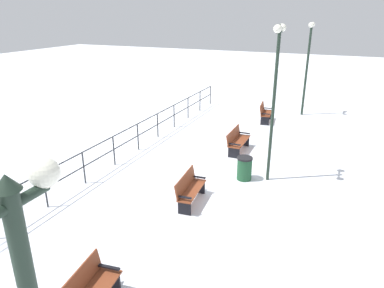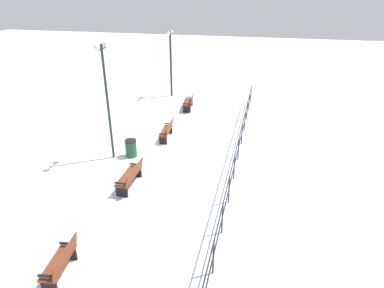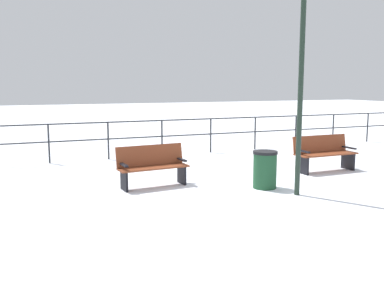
{
  "view_description": "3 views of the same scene",
  "coord_description": "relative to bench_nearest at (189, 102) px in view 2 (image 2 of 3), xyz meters",
  "views": [
    {
      "loc": [
        3.68,
        -10.85,
        5.42
      ],
      "look_at": [
        -0.99,
        -0.15,
        1.02
      ],
      "focal_mm": 33.04,
      "sensor_mm": 36.0,
      "label": 1
    },
    {
      "loc": [
        -4.8,
        12.61,
        7.15
      ],
      "look_at": [
        -1.91,
        -0.11,
        0.91
      ],
      "focal_mm": 31.36,
      "sensor_mm": 36.0,
      "label": 2
    },
    {
      "loc": [
        8.54,
        -4.94,
        2.23
      ],
      "look_at": [
        -1.13,
        -0.95,
        0.74
      ],
      "focal_mm": 39.18,
      "sensor_mm": 36.0,
      "label": 3
    }
  ],
  "objects": [
    {
      "name": "bench_fourth",
      "position": [
        0.25,
        13.78,
        0.02
      ],
      "size": [
        0.68,
        1.42,
        0.96
      ],
      "rotation": [
        0.0,
        0.0,
        0.12
      ],
      "color": "brown",
      "rests_on": "ground"
    },
    {
      "name": "waterfront_railing",
      "position": [
        -3.68,
        6.9,
        0.28
      ],
      "size": [
        0.05,
        18.59,
        1.13
      ],
      "color": "#26282D",
      "rests_on": "ground"
    },
    {
      "name": "lamppost_middle",
      "position": [
        1.86,
        7.1,
        2.99
      ],
      "size": [
        0.25,
        0.97,
        5.08
      ],
      "color": "#1E2D23",
      "rests_on": "ground"
    },
    {
      "name": "bench_third",
      "position": [
        0.15,
        9.2,
        0.01
      ],
      "size": [
        0.59,
        1.68,
        0.91
      ],
      "rotation": [
        0.0,
        0.0,
        0.01
      ],
      "color": "brown",
      "rests_on": "ground"
    },
    {
      "name": "lamppost_near",
      "position": [
        1.86,
        -2.51,
        2.32
      ],
      "size": [
        0.24,
        0.89,
        4.41
      ],
      "color": "#1E2D23",
      "rests_on": "ground"
    },
    {
      "name": "ground_plane",
      "position": [
        0.18,
        6.9,
        -0.47
      ],
      "size": [
        80.0,
        80.0,
        0.0
      ],
      "primitive_type": "plane",
      "color": "white",
      "rests_on": "ground"
    },
    {
      "name": "bench_second",
      "position": [
        0.05,
        4.6,
        0.0
      ],
      "size": [
        0.61,
        1.59,
        0.9
      ],
      "rotation": [
        0.0,
        0.0,
        0.08
      ],
      "color": "brown",
      "rests_on": "ground"
    },
    {
      "name": "bench_nearest",
      "position": [
        0.0,
        0.0,
        0.0
      ],
      "size": [
        0.76,
        1.6,
        0.9
      ],
      "rotation": [
        0.0,
        0.0,
        0.12
      ],
      "color": "brown",
      "rests_on": "ground"
    },
    {
      "name": "trash_bin",
      "position": [
        1.12,
        6.8,
        -0.06
      ],
      "size": [
        0.53,
        0.53,
        0.81
      ],
      "color": "#1E4C2D",
      "rests_on": "ground"
    }
  ]
}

